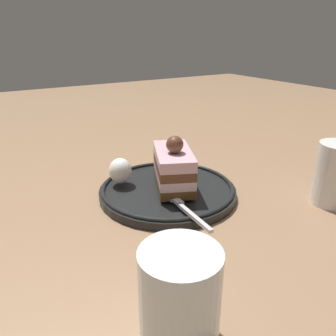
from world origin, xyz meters
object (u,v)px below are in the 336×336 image
object	(u,v)px
fork	(185,208)
drink_glass_near	(180,303)
whipped_cream_dollop	(120,171)
drink_glass_far	(335,178)
cake_slice	(174,167)
dessert_plate	(168,190)

from	to	relation	value
fork	drink_glass_near	xyz separation A→B (m)	(0.16, -0.11, 0.02)
whipped_cream_dollop	drink_glass_far	distance (m)	0.33
cake_slice	fork	size ratio (longest dim) A/B	0.97
dessert_plate	cake_slice	size ratio (longest dim) A/B	1.80
fork	cake_slice	bearing A→B (deg)	159.65
dessert_plate	drink_glass_near	distance (m)	0.28
cake_slice	fork	bearing A→B (deg)	-20.35
whipped_cream_dollop	fork	bearing A→B (deg)	16.77
dessert_plate	drink_glass_far	distance (m)	0.25
drink_glass_far	drink_glass_near	bearing A→B (deg)	-75.36
dessert_plate	drink_glass_near	size ratio (longest dim) A/B	2.40
cake_slice	fork	distance (m)	0.08
cake_slice	drink_glass_far	xyz separation A→B (m)	(0.15, 0.19, -0.01)
drink_glass_far	cake_slice	bearing A→B (deg)	-127.23
fork	drink_glass_far	bearing A→B (deg)	71.75
drink_glass_near	whipped_cream_dollop	bearing A→B (deg)	165.24
whipped_cream_dollop	drink_glass_far	xyz separation A→B (m)	(0.20, 0.26, 0.00)
cake_slice	drink_glass_near	world-z (taller)	cake_slice
dessert_plate	fork	world-z (taller)	fork
dessert_plate	whipped_cream_dollop	xyz separation A→B (m)	(-0.05, -0.06, 0.03)
whipped_cream_dollop	dessert_plate	bearing A→B (deg)	49.62
dessert_plate	drink_glass_far	xyz separation A→B (m)	(0.15, 0.20, 0.03)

